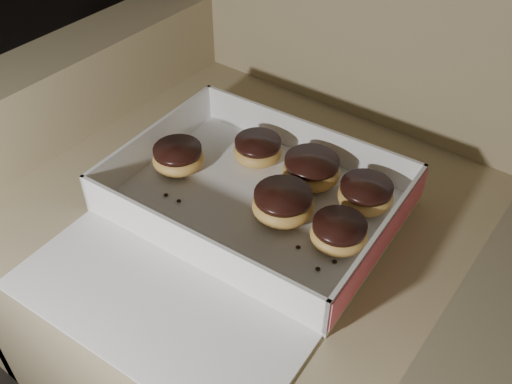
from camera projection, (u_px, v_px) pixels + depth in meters
The scene contains 14 objects.
floor at pixel (164, 237), 1.46m from camera, with size 4.50×4.50×0.00m, color black.
armchair at pixel (284, 228), 1.04m from camera, with size 0.94×0.80×0.98m.
bakery_box at pixel (242, 216), 0.86m from camera, with size 0.44×0.51×0.07m.
donut_a at pixel (339, 233), 0.81m from camera, with size 0.08×0.08×0.04m.
donut_b at pixel (366, 195), 0.87m from camera, with size 0.09×0.09×0.04m.
donut_c at pixel (311, 170), 0.91m from camera, with size 0.09×0.09×0.05m.
donut_d at pixel (258, 150), 0.96m from camera, with size 0.08×0.08×0.04m.
donut_e at pixel (178, 157), 0.94m from camera, with size 0.09×0.09×0.04m.
donut_f at pixel (283, 204), 0.85m from camera, with size 0.09×0.09×0.05m.
crumb_a at pixel (335, 262), 0.80m from camera, with size 0.01×0.01×0.00m, color black.
crumb_b at pixel (179, 201), 0.89m from camera, with size 0.01×0.01×0.00m, color black.
crumb_c at pixel (298, 247), 0.82m from camera, with size 0.01×0.01×0.00m, color black.
crumb_d at pixel (318, 269), 0.79m from camera, with size 0.01×0.01×0.00m, color black.
crumb_e at pixel (166, 195), 0.90m from camera, with size 0.01×0.01×0.00m, color black.
Camera 1 is at (0.80, -0.67, 1.05)m, focal length 40.00 mm.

